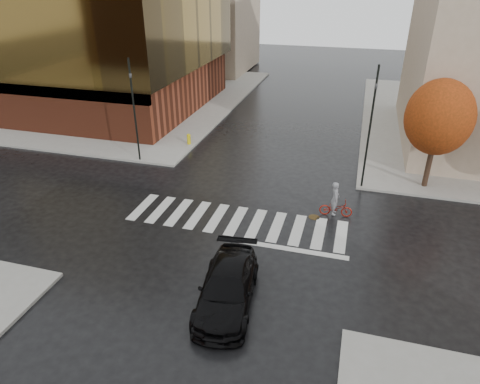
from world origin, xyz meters
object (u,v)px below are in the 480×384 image
(sedan, at_px, (227,287))
(traffic_light_ne, at_px, (371,121))
(cyclist, at_px, (336,205))
(traffic_light_nw, at_px, (134,105))
(fire_hydrant, at_px, (189,138))

(sedan, distance_m, traffic_light_ne, 13.35)
(cyclist, bearing_deg, traffic_light_ne, -22.55)
(traffic_light_nw, bearing_deg, sedan, 31.76)
(sedan, relative_size, traffic_light_ne, 0.71)
(traffic_light_nw, relative_size, traffic_light_ne, 0.95)
(traffic_light_nw, height_order, fire_hydrant, traffic_light_nw)
(sedan, distance_m, fire_hydrant, 17.51)
(sedan, height_order, traffic_light_nw, traffic_light_nw)
(cyclist, xyz_separation_m, fire_hydrant, (-11.50, 7.50, -0.08))
(traffic_light_nw, bearing_deg, cyclist, 65.91)
(sedan, relative_size, fire_hydrant, 6.35)
(cyclist, distance_m, fire_hydrant, 13.73)
(sedan, height_order, cyclist, cyclist)
(cyclist, xyz_separation_m, traffic_light_nw, (-13.69, 3.80, 3.34))
(cyclist, height_order, fire_hydrant, cyclist)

